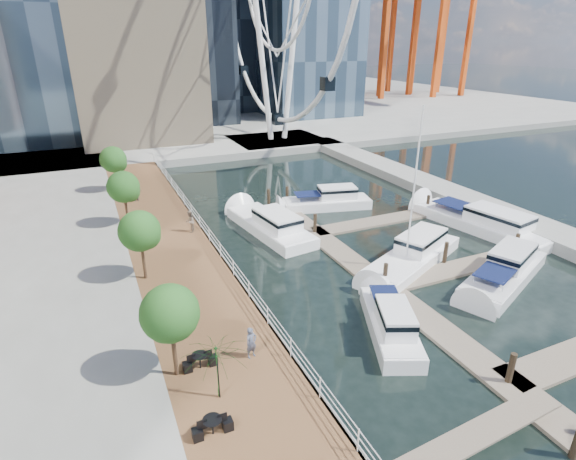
% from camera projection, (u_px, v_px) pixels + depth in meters
% --- Properties ---
extents(ground, '(520.00, 520.00, 0.00)m').
position_uv_depth(ground, '(429.00, 376.00, 21.98)').
color(ground, black).
rests_on(ground, ground).
extents(boardwalk, '(6.00, 60.00, 1.00)m').
position_uv_depth(boardwalk, '(181.00, 271.00, 31.00)').
color(boardwalk, brown).
rests_on(boardwalk, ground).
extents(seawall, '(0.25, 60.00, 1.00)m').
position_uv_depth(seawall, '(223.00, 263.00, 32.13)').
color(seawall, '#595954').
rests_on(seawall, ground).
extents(land_far, '(200.00, 114.00, 1.00)m').
position_uv_depth(land_far, '(143.00, 108.00, 107.53)').
color(land_far, gray).
rests_on(land_far, ground).
extents(breakwater, '(4.00, 60.00, 1.00)m').
position_uv_depth(breakwater, '(453.00, 195.00, 46.16)').
color(breakwater, gray).
rests_on(breakwater, ground).
extents(pier, '(14.00, 12.00, 1.00)m').
position_uv_depth(pier, '(278.00, 142.00, 70.79)').
color(pier, gray).
rests_on(pier, ground).
extents(railing, '(0.10, 60.00, 1.05)m').
position_uv_depth(railing, '(220.00, 250.00, 31.69)').
color(railing, white).
rests_on(railing, boardwalk).
extents(floating_docks, '(16.00, 34.00, 2.60)m').
position_uv_depth(floating_docks, '(424.00, 256.00, 33.19)').
color(floating_docks, '#6D6051').
rests_on(floating_docks, ground).
extents(port_cranes, '(40.00, 52.00, 38.00)m').
position_uv_depth(port_cranes, '(398.00, 22.00, 120.20)').
color(port_cranes, '#D84C14').
rests_on(port_cranes, ground).
extents(street_trees, '(2.60, 42.60, 4.60)m').
position_uv_depth(street_trees, '(139.00, 231.00, 27.78)').
color(street_trees, '#3F2B1C').
rests_on(street_trees, ground).
extents(yacht_foreground, '(10.66, 6.70, 2.15)m').
position_uv_depth(yacht_foreground, '(502.00, 281.00, 30.65)').
color(yacht_foreground, silver).
rests_on(yacht_foreground, ground).
extents(pedestrian_near, '(0.69, 0.56, 1.63)m').
position_uv_depth(pedestrian_near, '(251.00, 343.00, 21.48)').
color(pedestrian_near, '#474D5F').
rests_on(pedestrian_near, boardwalk).
extents(pedestrian_mid, '(0.96, 1.07, 1.80)m').
position_uv_depth(pedestrian_mid, '(190.00, 222.00, 35.70)').
color(pedestrian_mid, '#7D6956').
rests_on(pedestrian_mid, boardwalk).
extents(pedestrian_far, '(1.09, 0.49, 1.83)m').
position_uv_depth(pedestrian_far, '(136.00, 192.00, 42.72)').
color(pedestrian_far, '#353A42').
rests_on(pedestrian_far, boardwalk).
extents(moored_yachts, '(22.33, 34.62, 11.50)m').
position_uv_depth(moored_yachts, '(406.00, 257.00, 34.19)').
color(moored_yachts, white).
rests_on(moored_yachts, ground).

